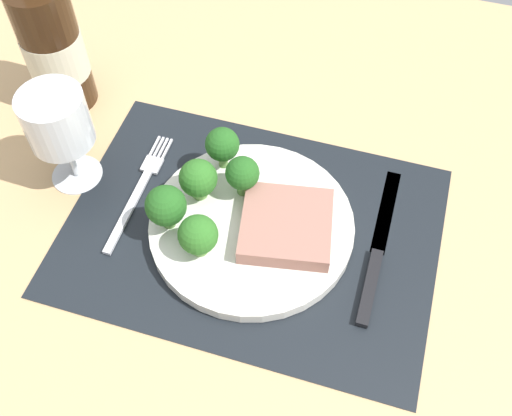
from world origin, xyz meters
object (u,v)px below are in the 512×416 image
object	(u,v)px
wine_bottle	(52,45)
plate	(252,226)
fork	(139,190)
wine_glass	(58,124)
steak	(287,223)
knife	(377,256)

from	to	relation	value
wine_bottle	plate	bearing A→B (deg)	-24.27
fork	wine_glass	distance (cm)	12.92
plate	steak	world-z (taller)	steak
knife	wine_bottle	world-z (taller)	wine_bottle
knife	wine_glass	size ratio (longest dim) A/B	1.63
steak	wine_bottle	xyz separation A→B (cm)	(-36.32, 14.12, 6.75)
plate	fork	bearing A→B (deg)	174.79
wine_bottle	fork	bearing A→B (deg)	-38.39
wine_glass	plate	bearing A→B (deg)	-4.01
steak	knife	distance (cm)	11.38
plate	steak	distance (cm)	4.73
steak	wine_glass	xyz separation A→B (cm)	(-28.89, 1.41, 6.82)
wine_glass	wine_bottle	bearing A→B (deg)	120.34
plate	steak	size ratio (longest dim) A/B	2.35
steak	wine_glass	bearing A→B (deg)	177.20
fork	knife	bearing A→B (deg)	-4.63
plate	knife	bearing A→B (deg)	1.97
steak	fork	bearing A→B (deg)	176.81
fork	knife	size ratio (longest dim) A/B	0.83
plate	wine_bottle	world-z (taller)	wine_bottle
wine_bottle	wine_glass	bearing A→B (deg)	-59.66
steak	wine_bottle	bearing A→B (deg)	158.76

